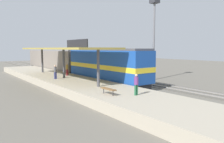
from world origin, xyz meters
TOP-DOWN VIEW (x-y plane):
  - ground_plane at (2.00, 0.00)m, footprint 120.00×120.00m
  - track_near at (0.00, 0.00)m, footprint 3.20×110.00m
  - track_far at (4.60, 0.00)m, footprint 3.20×110.00m
  - platform at (-4.60, 0.00)m, footprint 6.00×44.00m
  - station_canopy at (-4.60, -0.09)m, footprint 5.20×18.00m
  - platform_bench at (-6.00, -11.63)m, footprint 0.44×1.70m
  - locomotive at (0.00, -2.69)m, footprint 2.93×14.43m
  - passenger_carriage_single at (0.00, 15.31)m, footprint 2.90×20.00m
  - freight_car at (4.60, 5.68)m, footprint 2.80×12.00m
  - light_mast at (7.80, -3.65)m, footprint 1.10×1.10m
  - person_waiting at (-5.88, -0.36)m, footprint 0.34×0.34m
  - person_walking at (-3.28, 1.92)m, footprint 0.34×0.34m
  - person_boarding at (-4.34, -13.13)m, footprint 0.34×0.34m

SIDE VIEW (x-z plane):
  - ground_plane at x=2.00m, z-range 0.00..0.00m
  - track_near at x=0.00m, z-range -0.05..0.11m
  - track_far at x=4.60m, z-range -0.05..0.11m
  - platform at x=-4.60m, z-range 0.00..0.90m
  - platform_bench at x=-6.00m, z-range 1.09..1.59m
  - person_waiting at x=-5.88m, z-range 1.00..2.71m
  - person_walking at x=-3.28m, z-range 1.00..2.71m
  - person_boarding at x=-4.34m, z-range 1.00..2.71m
  - freight_car at x=4.60m, z-range 0.20..3.74m
  - passenger_carriage_single at x=0.00m, z-range 0.19..4.43m
  - locomotive at x=0.00m, z-range 0.19..4.63m
  - station_canopy at x=-4.60m, z-range 2.18..6.88m
  - light_mast at x=7.80m, z-range 2.55..14.25m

